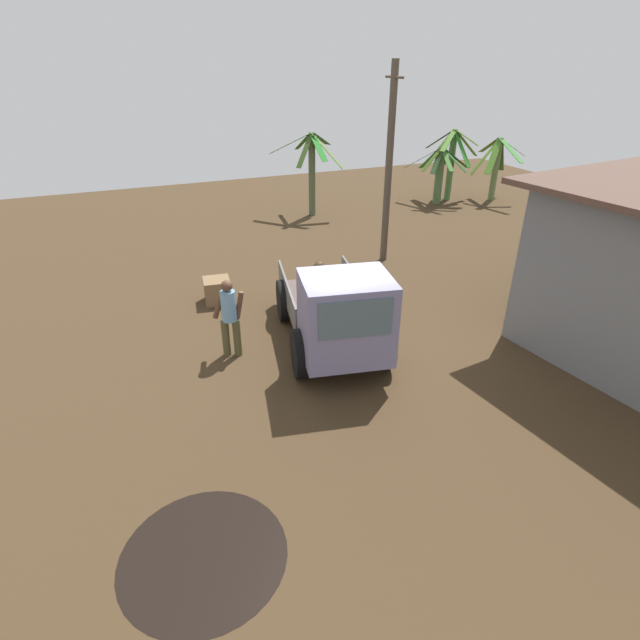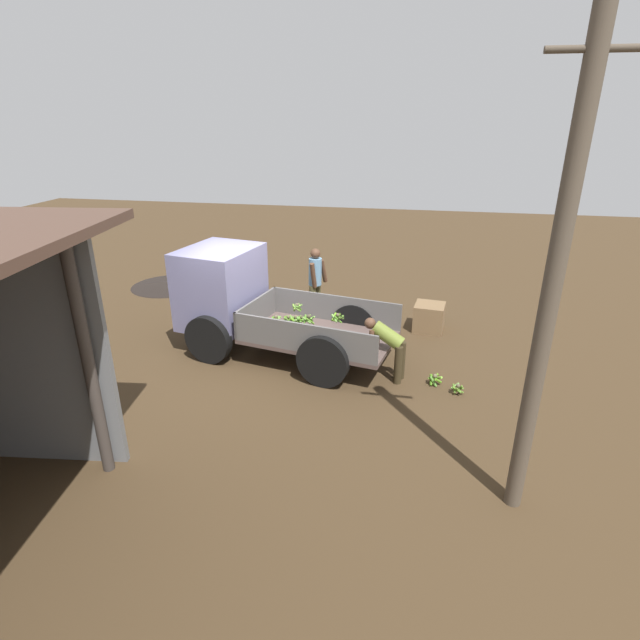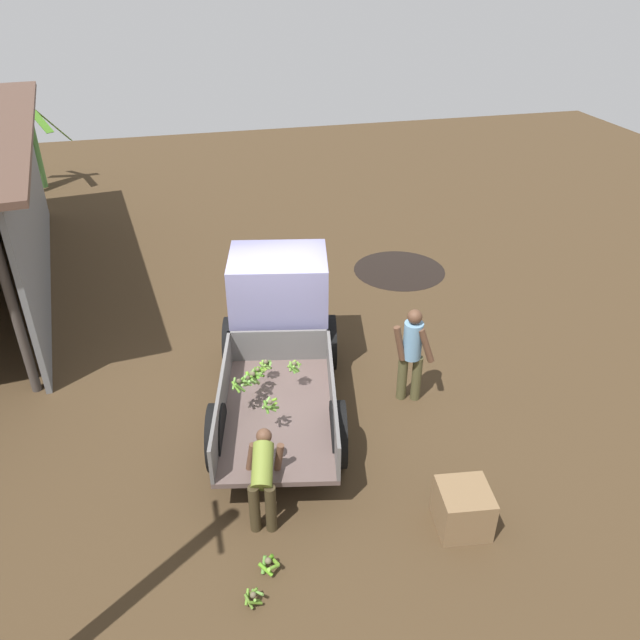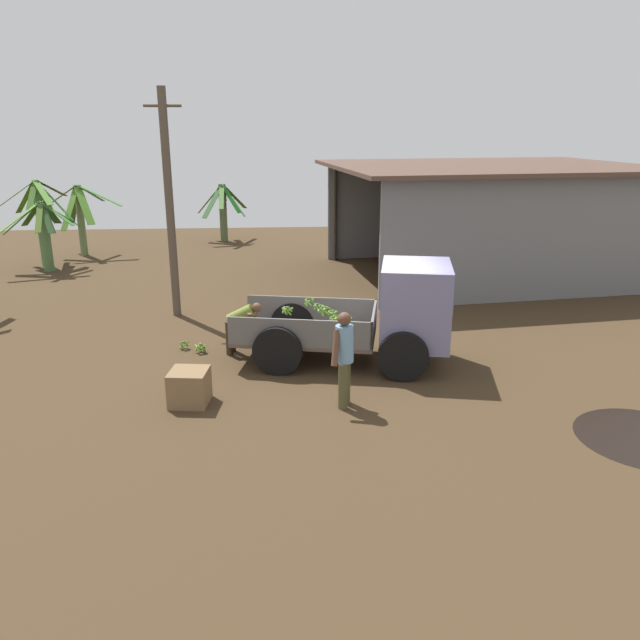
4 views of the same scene
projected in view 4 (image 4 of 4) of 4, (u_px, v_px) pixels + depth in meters
name	position (u px, v px, depth m)	size (l,w,h in m)	color
ground	(375.00, 359.00, 13.40)	(36.00, 36.00, 0.00)	#41301D
cargo_truck	(391.00, 313.00, 12.83)	(4.65, 2.66, 2.14)	brown
warehouse_shed	(502.00, 194.00, 20.27)	(10.73, 8.73, 3.58)	slate
utility_pole	(169.00, 205.00, 15.60)	(0.90, 0.21, 5.69)	brown
banana_palm_1	(81.00, 217.00, 23.44)	(2.77, 2.06, 2.66)	#667C4B
banana_palm_2	(41.00, 219.00, 21.66)	(2.36, 2.54, 3.00)	#528345
banana_palm_3	(577.00, 207.00, 24.47)	(2.27, 2.84, 3.14)	#586945
banana_palm_4	(44.00, 234.00, 21.01)	(2.38, 2.49, 2.37)	#4D7140
banana_palm_6	(223.00, 211.00, 26.41)	(2.07, 2.32, 2.41)	#53663E
person_foreground_visitor	(344.00, 355.00, 10.90)	(0.48, 0.68, 1.74)	#4D492A
person_worker_loading	(240.00, 322.00, 13.50)	(0.82, 0.59, 1.18)	#362C1A
banana_bunch_on_ground_0	(201.00, 347.00, 13.71)	(0.28, 0.29, 0.23)	brown
banana_bunch_on_ground_1	(184.00, 344.00, 13.93)	(0.24, 0.25, 0.20)	brown
wooden_crate_0	(189.00, 387.00, 11.18)	(0.67, 0.67, 0.63)	brown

